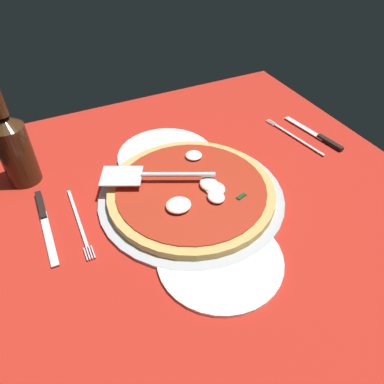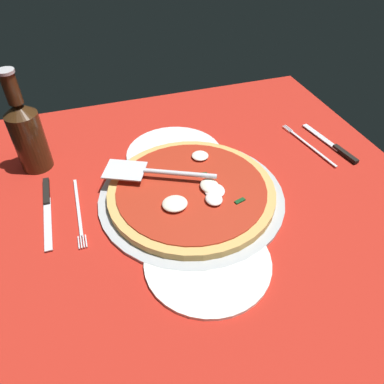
{
  "view_description": "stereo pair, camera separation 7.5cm",
  "coord_description": "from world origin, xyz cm",
  "px_view_note": "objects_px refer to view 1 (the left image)",
  "views": [
    {
      "loc": [
        -50.23,
        27.59,
        52.24
      ],
      "look_at": [
        -0.35,
        3.41,
        2.16
      ],
      "focal_mm": 34.24,
      "sensor_mm": 36.0,
      "label": 1
    },
    {
      "loc": [
        -53.02,
        20.67,
        52.24
      ],
      "look_at": [
        -0.35,
        3.41,
        2.16
      ],
      "focal_mm": 34.24,
      "sensor_mm": 36.0,
      "label": 2
    }
  ],
  "objects_px": {
    "dinner_plate_right": "(166,156)",
    "place_setting_near": "(306,137)",
    "pizza": "(192,192)",
    "pizza_server": "(149,175)",
    "beer_bottle": "(14,147)",
    "dinner_plate_left": "(220,259)",
    "place_setting_far": "(61,222)"
  },
  "relations": [
    {
      "from": "pizza",
      "to": "dinner_plate_left",
      "type": "bearing_deg",
      "value": 171.11
    },
    {
      "from": "pizza",
      "to": "place_setting_near",
      "type": "distance_m",
      "value": 0.37
    },
    {
      "from": "dinner_plate_right",
      "to": "place_setting_near",
      "type": "relative_size",
      "value": 1.13
    },
    {
      "from": "dinner_plate_right",
      "to": "pizza",
      "type": "relative_size",
      "value": 0.66
    },
    {
      "from": "pizza_server",
      "to": "place_setting_far",
      "type": "height_order",
      "value": "pizza_server"
    },
    {
      "from": "dinner_plate_left",
      "to": "place_setting_far",
      "type": "xyz_separation_m",
      "value": [
        0.21,
        0.23,
        -0.0
      ]
    },
    {
      "from": "place_setting_far",
      "to": "pizza",
      "type": "bearing_deg",
      "value": 79.84
    },
    {
      "from": "place_setting_far",
      "to": "beer_bottle",
      "type": "distance_m",
      "value": 0.19
    },
    {
      "from": "dinner_plate_left",
      "to": "pizza",
      "type": "bearing_deg",
      "value": -8.89
    },
    {
      "from": "pizza",
      "to": "pizza_server",
      "type": "bearing_deg",
      "value": 49.72
    },
    {
      "from": "place_setting_near",
      "to": "place_setting_far",
      "type": "distance_m",
      "value": 0.62
    },
    {
      "from": "beer_bottle",
      "to": "place_setting_near",
      "type": "bearing_deg",
      "value": -101.76
    },
    {
      "from": "pizza",
      "to": "beer_bottle",
      "type": "bearing_deg",
      "value": 54.59
    },
    {
      "from": "dinner_plate_left",
      "to": "dinner_plate_right",
      "type": "height_order",
      "value": "same"
    },
    {
      "from": "pizza",
      "to": "pizza_server",
      "type": "relative_size",
      "value": 1.51
    },
    {
      "from": "place_setting_near",
      "to": "place_setting_far",
      "type": "relative_size",
      "value": 0.92
    },
    {
      "from": "pizza_server",
      "to": "place_setting_near",
      "type": "distance_m",
      "value": 0.43
    },
    {
      "from": "dinner_plate_left",
      "to": "place_setting_near",
      "type": "xyz_separation_m",
      "value": [
        0.24,
        -0.38,
        -0.0
      ]
    },
    {
      "from": "dinner_plate_left",
      "to": "place_setting_far",
      "type": "bearing_deg",
      "value": 47.64
    },
    {
      "from": "dinner_plate_right",
      "to": "pizza_server",
      "type": "xyz_separation_m",
      "value": [
        -0.1,
        0.08,
        0.04
      ]
    },
    {
      "from": "dinner_plate_right",
      "to": "beer_bottle",
      "type": "xyz_separation_m",
      "value": [
        0.06,
        0.31,
        0.09
      ]
    },
    {
      "from": "dinner_plate_right",
      "to": "pizza",
      "type": "distance_m",
      "value": 0.16
    },
    {
      "from": "pizza_server",
      "to": "beer_bottle",
      "type": "bearing_deg",
      "value": -8.14
    },
    {
      "from": "pizza",
      "to": "place_setting_near",
      "type": "relative_size",
      "value": 1.71
    },
    {
      "from": "dinner_plate_left",
      "to": "place_setting_far",
      "type": "height_order",
      "value": "place_setting_far"
    },
    {
      "from": "place_setting_far",
      "to": "beer_bottle",
      "type": "xyz_separation_m",
      "value": [
        0.17,
        0.04,
        0.09
      ]
    },
    {
      "from": "dinner_plate_right",
      "to": "beer_bottle",
      "type": "relative_size",
      "value": 0.98
    },
    {
      "from": "dinner_plate_right",
      "to": "pizza",
      "type": "bearing_deg",
      "value": 177.47
    },
    {
      "from": "pizza",
      "to": "pizza_server",
      "type": "distance_m",
      "value": 0.09
    },
    {
      "from": "pizza",
      "to": "place_setting_far",
      "type": "relative_size",
      "value": 1.58
    },
    {
      "from": "dinner_plate_right",
      "to": "beer_bottle",
      "type": "bearing_deg",
      "value": 79.73
    },
    {
      "from": "pizza_server",
      "to": "place_setting_near",
      "type": "bearing_deg",
      "value": -151.87
    }
  ]
}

